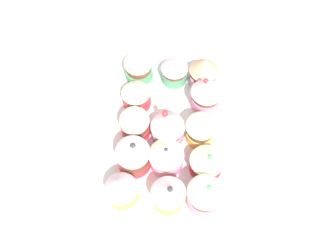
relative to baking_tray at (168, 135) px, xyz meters
The scene contains 17 objects.
ground_plane 2.10cm from the baking_tray, ahead, with size 180.00×180.00×3.00cm, color #B2A899.
baking_tray is the anchor object (origin of this frame).
cupcake_0 15.45cm from the baking_tray, 153.39° to the right, with size 5.80×5.80×6.29cm.
cupcake_1 10.18cm from the baking_tray, 135.11° to the right, with size 5.69×5.69×6.98cm.
cupcake_2 7.36cm from the baking_tray, 88.13° to the right, with size 5.63×5.63×6.78cm.
cupcake_3 9.83cm from the baking_tray, 41.48° to the right, with size 6.26×6.26×7.71cm.
cupcake_4 15.54cm from the baking_tray, 29.72° to the right, with size 5.85×5.85×7.96cm.
cupcake_5 13.75cm from the baking_tray, behind, with size 5.56×5.56×6.72cm.
cupcake_6 4.67cm from the baking_tray, 20.97° to the right, with size 6.38×6.38×8.24cm.
cupcake_7 7.74cm from the baking_tray, ahead, with size 6.35×6.35×7.82cm.
cupcake_8 14.07cm from the baking_tray, ahead, with size 5.97×5.97×7.61cm.
cupcake_9 14.78cm from the baking_tray, 151.82° to the left, with size 5.89×5.89×7.60cm.
cupcake_10 11.07cm from the baking_tray, 135.08° to the left, with size 6.21×6.21×8.04cm.
cupcake_11 7.29cm from the baking_tray, 83.82° to the left, with size 5.68×5.68×6.69cm.
cupcake_12 10.73cm from the baking_tray, 46.20° to the left, with size 6.20×6.20×6.81cm.
cupcake_13 15.25cm from the baking_tray, 27.48° to the left, with size 6.21×6.21×7.02cm.
napkin 28.64cm from the baking_tray, behind, with size 15.11×10.61×0.60cm, color white.
Camera 1 is at (31.82, 1.49, 63.10)cm, focal length 38.32 mm.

